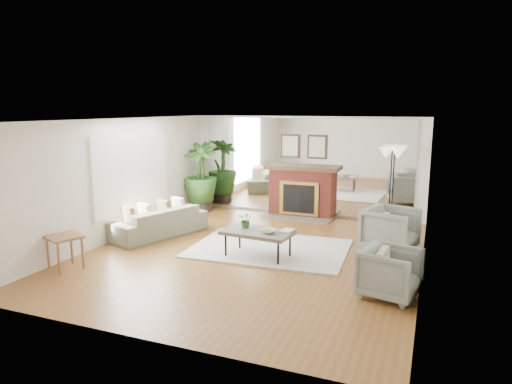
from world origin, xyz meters
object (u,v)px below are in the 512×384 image
at_px(fireplace, 301,190).
at_px(side_table, 64,241).
at_px(floor_lamp, 392,159).
at_px(armchair_front, 390,273).
at_px(potted_ficus, 201,175).
at_px(coffee_table, 258,233).
at_px(sofa, 159,222).
at_px(armchair_back, 390,230).

distance_m(fireplace, side_table, 5.86).
height_order(side_table, floor_lamp, floor_lamp).
height_order(armchair_front, potted_ficus, potted_ficus).
bearing_deg(fireplace, armchair_front, -59.39).
relative_size(coffee_table, armchair_front, 1.66).
xyz_separation_m(armchair_front, potted_ficus, (-5.20, 3.94, 0.61)).
xyz_separation_m(fireplace, potted_ficus, (-2.60, -0.46, 0.32)).
height_order(sofa, potted_ficus, potted_ficus).
relative_size(fireplace, side_table, 3.07).
xyz_separation_m(side_table, potted_ficus, (0.05, 4.76, 0.49)).
bearing_deg(armchair_back, potted_ficus, 85.54).
bearing_deg(potted_ficus, armchair_front, -37.13).
height_order(coffee_table, floor_lamp, floor_lamp).
xyz_separation_m(sofa, side_table, (-0.33, -2.33, 0.18)).
bearing_deg(side_table, armchair_front, 8.92).
distance_m(side_table, potted_ficus, 4.79).
relative_size(fireplace, potted_ficus, 1.12).
bearing_deg(coffee_table, armchair_front, -21.33).
height_order(sofa, armchair_back, armchair_back).
xyz_separation_m(armchair_back, armchair_front, (0.21, -2.22, -0.06)).
bearing_deg(armchair_front, potted_ficus, 65.91).
xyz_separation_m(armchair_front, floor_lamp, (-0.43, 4.24, 1.18)).
height_order(coffee_table, side_table, side_table).
relative_size(potted_ficus, floor_lamp, 1.01).
height_order(fireplace, potted_ficus, fireplace).
bearing_deg(coffee_table, side_table, -147.88).
xyz_separation_m(coffee_table, floor_lamp, (2.00, 3.29, 1.08)).
distance_m(sofa, side_table, 2.36).
relative_size(sofa, armchair_back, 2.26).
xyz_separation_m(fireplace, armchair_back, (2.39, -2.17, -0.23)).
distance_m(fireplace, coffee_table, 3.46).
bearing_deg(coffee_table, fireplace, 92.87).
bearing_deg(fireplace, sofa, -128.79).
relative_size(coffee_table, armchair_back, 1.42).
bearing_deg(floor_lamp, side_table, -133.64).
relative_size(coffee_table, floor_lamp, 0.73).
bearing_deg(armchair_front, fireplace, 43.64).
distance_m(sofa, armchair_front, 5.15).
distance_m(armchair_front, potted_ficus, 6.55).
relative_size(sofa, armchair_front, 2.63).
height_order(fireplace, side_table, fireplace).
bearing_deg(floor_lamp, potted_ficus, -176.41).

